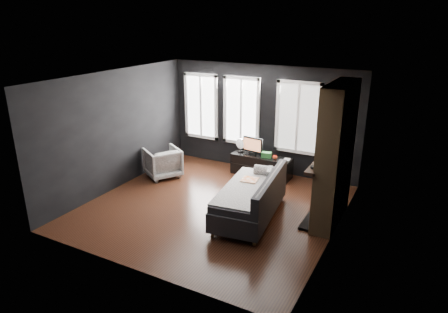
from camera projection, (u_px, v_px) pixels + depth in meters
The scene contains 18 objects.
floor at pixel (213, 207), 8.41m from camera, with size 5.00×5.00×0.00m, color black.
ceiling at pixel (212, 78), 7.51m from camera, with size 5.00×5.00×0.00m, color white.
wall_back at pixel (262, 119), 10.04m from camera, with size 5.00×0.02×2.70m, color black.
wall_left at pixel (117, 130), 9.07m from camera, with size 0.02×5.00×2.70m, color black.
wall_right at pixel (339, 167), 6.85m from camera, with size 0.02×5.00×2.70m, color black.
windows at pixel (246, 77), 9.86m from camera, with size 4.00×0.16×1.76m, color white, non-canonical shape.
fireplace at pixel (335, 155), 7.44m from camera, with size 0.70×1.62×2.70m, color #93724C, non-canonical shape.
sofa at pixel (250, 195), 7.85m from camera, with size 1.08×2.16×0.93m, color #242426, non-canonical shape.
stripe_pillow at pixel (269, 177), 8.20m from camera, with size 0.09×0.37×0.37m, color gray.
armchair at pixel (163, 161), 9.89m from camera, with size 0.78×0.73×0.81m, color silver.
media_console at pixel (261, 166), 9.98m from camera, with size 1.52×0.47×0.52m, color black, non-canonical shape.
monitor at pixel (253, 145), 9.94m from camera, with size 0.56×0.12×0.50m, color black, non-canonical shape.
desk_fan at pixel (241, 145), 10.10m from camera, with size 0.26×0.26×0.37m, color gray, non-canonical shape.
mug at pixel (275, 157), 9.64m from camera, with size 0.11×0.09×0.11m, color #E44F27.
book at pixel (284, 156), 9.61m from camera, with size 0.15×0.02×0.20m, color #B4A58E.
storage_box at pixel (267, 155), 9.77m from camera, with size 0.24×0.15×0.13m, color #26652A.
mantel_vase at pixel (328, 148), 7.93m from camera, with size 0.17×0.17×0.17m, color #EFB24A.
mantel_clock at pixel (314, 167), 7.12m from camera, with size 0.11×0.11×0.04m, color black.
Camera 1 is at (3.77, -6.57, 3.81)m, focal length 32.00 mm.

